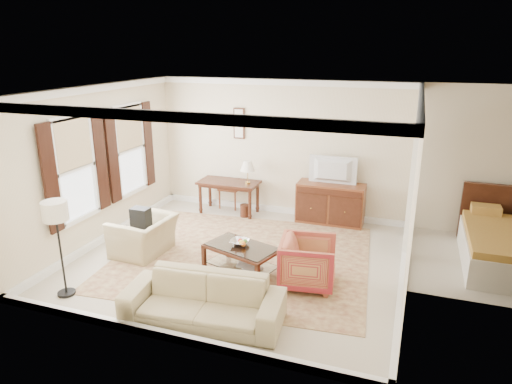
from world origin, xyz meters
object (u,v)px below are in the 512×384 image
Objects in this scene: tv at (332,162)px; sofa at (203,293)px; club_armchair at (143,230)px; sideboard at (330,203)px; writing_desk at (229,186)px; striped_armchair at (308,260)px; coffee_table at (242,252)px.

sofa is at bearing 77.12° from tv.
sideboard is at bearing 135.75° from club_armchair.
striped_armchair is at bearing -47.43° from writing_desk.
sofa reaches higher than writing_desk.
sideboard is 1.63× the size of striped_armchair.
tv reaches higher than club_armchair.
coffee_table is 0.61× the size of sofa.
tv is 3.92m from club_armchair.
tv is at bearing 135.53° from club_armchair.
striped_armchair is 3.02m from club_armchair.
sideboard is at bearing -90.00° from tv.
tv is at bearing -90.00° from sideboard.
sofa is at bearing -72.23° from writing_desk.
club_armchair is 2.48m from sofa.
club_armchair reaches higher than writing_desk.
sofa is (-0.94, -4.11, -0.90)m from tv.
club_armchair reaches higher than striped_armchair.
sideboard is at bearing 71.72° from sofa.
striped_armchair reaches higher than coffee_table.
striped_armchair is at bearing -86.72° from sideboard.
club_armchair is (-3.01, 0.16, 0.03)m from striped_armchair.
tv reaches higher than striped_armchair.
club_armchair is at bearing -104.64° from writing_desk.
club_armchair is at bearing -138.12° from sideboard.
club_armchair reaches higher than sideboard.
tv is 0.90× the size of club_armchair.
striped_armchair reaches higher than sofa.
sofa is at bearing 133.80° from striped_armchair.
tv is at bearing 71.66° from sofa.
sofa is (1.28, -4.00, -0.19)m from writing_desk.
club_armchair is at bearing 41.65° from tv.
club_armchair is (-0.63, -2.43, -0.16)m from writing_desk.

